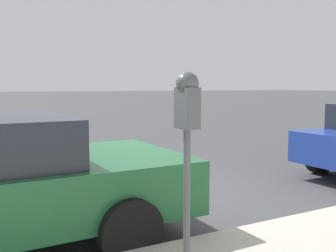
# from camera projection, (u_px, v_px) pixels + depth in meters

# --- Properties ---
(ground_plane) EXTENTS (220.00, 220.00, 0.00)m
(ground_plane) POSITION_uv_depth(u_px,v_px,m) (131.00, 197.00, 6.04)
(ground_plane) COLOR #424244
(parking_meter) EXTENTS (0.21, 0.19, 1.63)m
(parking_meter) POSITION_uv_depth(u_px,v_px,m) (187.00, 118.00, 3.24)
(parking_meter) COLOR #4C5156
(parking_meter) RESTS_ON sidewalk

